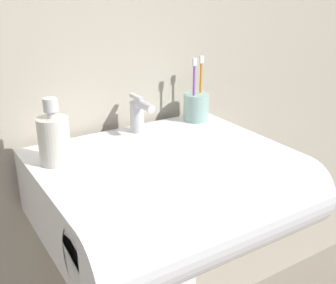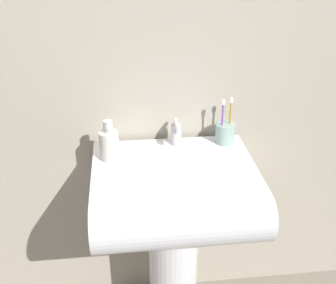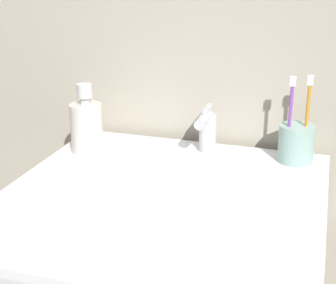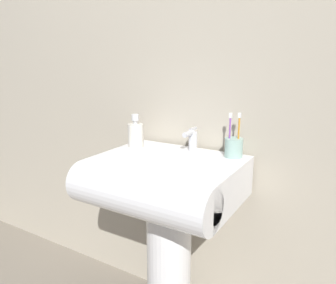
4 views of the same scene
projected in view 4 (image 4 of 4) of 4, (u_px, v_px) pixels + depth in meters
wall_back at (198, 61)px, 1.43m from camera, size 5.00×0.05×2.40m
sink_pedestal at (169, 265)px, 1.44m from camera, size 0.19×0.19×0.65m
sink_basin at (161, 182)px, 1.29m from camera, size 0.57×0.49×0.16m
faucet at (192, 139)px, 1.41m from camera, size 0.04×0.11×0.10m
toothbrush_cup at (234, 147)px, 1.32m from camera, size 0.07×0.07×0.18m
soap_bottle at (136, 134)px, 1.48m from camera, size 0.07×0.07×0.15m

